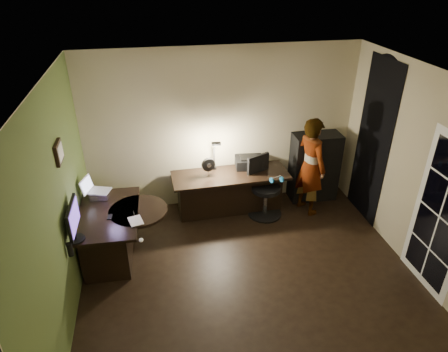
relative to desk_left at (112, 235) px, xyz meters
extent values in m
cube|color=black|center=(1.83, -0.74, -0.39)|extent=(4.50, 4.00, 0.01)
cube|color=silver|center=(1.83, -0.74, 2.32)|extent=(4.50, 4.00, 0.01)
cube|color=tan|center=(1.83, 1.26, 0.97)|extent=(4.50, 0.01, 2.70)
cube|color=tan|center=(1.83, -2.75, 0.97)|extent=(4.50, 0.01, 2.70)
cube|color=tan|center=(-0.42, -0.74, 0.97)|extent=(0.01, 4.00, 2.70)
cube|color=tan|center=(4.08, -0.74, 0.97)|extent=(0.01, 4.00, 2.70)
cube|color=#495E29|center=(-0.41, -0.74, 0.97)|extent=(0.00, 4.00, 2.70)
cube|color=black|center=(4.07, 0.41, 0.92)|extent=(0.01, 0.90, 2.60)
cube|color=white|center=(4.07, -1.29, 0.67)|extent=(0.02, 0.92, 2.10)
cube|color=black|center=(-0.39, -0.29, 1.47)|extent=(0.04, 0.30, 0.25)
cube|color=black|center=(0.00, 0.00, 0.00)|extent=(0.85, 1.35, 0.76)
cube|color=black|center=(1.89, 0.85, -0.02)|extent=(1.92, 0.71, 0.72)
cube|color=black|center=(3.43, 1.04, 0.23)|extent=(0.82, 0.42, 1.22)
cube|color=silver|center=(-0.14, 0.42, 0.44)|extent=(0.27, 0.23, 0.10)
cube|color=silver|center=(-0.14, 0.42, 0.61)|extent=(0.41, 0.40, 0.23)
cube|color=black|center=(-0.35, -0.54, 0.57)|extent=(0.12, 0.56, 0.37)
ellipsoid|color=silver|center=(0.44, -0.72, 0.40)|extent=(0.07, 0.09, 0.03)
cube|color=black|center=(0.03, -0.12, 0.39)|extent=(0.07, 0.12, 0.01)
cube|color=black|center=(0.35, -0.12, 0.39)|extent=(0.04, 0.14, 0.01)
cylinder|color=black|center=(-0.36, -0.84, 0.47)|extent=(0.08, 0.08, 0.17)
cube|color=silver|center=(0.38, -0.28, 0.39)|extent=(0.22, 0.27, 0.01)
cube|color=black|center=(1.53, 0.86, 0.49)|extent=(0.24, 0.16, 0.34)
cube|color=#18649E|center=(2.57, 0.49, 0.37)|extent=(0.23, 0.17, 0.10)
cube|color=black|center=(2.25, 1.06, 0.42)|extent=(0.49, 0.41, 0.20)
cube|color=black|center=(1.66, 1.09, 0.63)|extent=(0.23, 0.32, 0.63)
cube|color=black|center=(2.45, 0.64, 0.13)|extent=(0.75, 0.75, 1.02)
imported|color=#D8A88C|center=(3.19, 0.65, 0.46)|extent=(0.58, 0.70, 1.67)
camera|label=1|loc=(0.71, -4.76, 3.46)|focal=32.00mm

